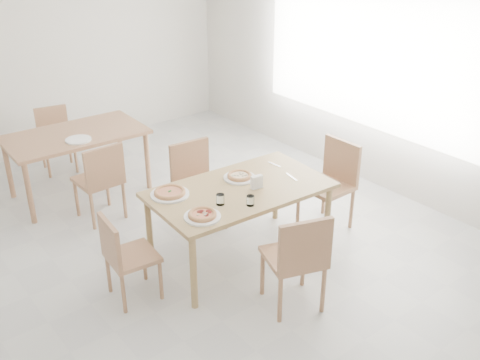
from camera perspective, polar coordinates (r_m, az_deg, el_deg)
room at (r=6.75m, az=12.76°, el=12.02°), size 7.28×7.00×7.00m
main_table at (r=5.16m, az=0.00°, el=-1.54°), size 1.69×1.02×0.75m
chair_south at (r=4.59m, az=5.92°, el=-7.67°), size 0.57×0.57×0.91m
chair_north at (r=5.84m, az=-4.54°, el=0.13°), size 0.48×0.48×0.90m
chair_west at (r=4.82m, az=-11.77°, el=-7.28°), size 0.43×0.43×0.80m
chair_east at (r=5.87m, az=9.39°, el=0.19°), size 0.47×0.47×0.93m
plate_margherita at (r=5.04m, az=-7.14°, el=-1.45°), size 0.35×0.35×0.02m
plate_mushroom at (r=5.30m, az=-0.05°, el=0.23°), size 0.30×0.30×0.02m
plate_pepperoni at (r=4.66m, az=-3.84°, el=-3.75°), size 0.31×0.31×0.02m
pizza_margherita at (r=5.03m, az=-7.15°, el=-1.23°), size 0.28×0.28×0.03m
pizza_mushroom at (r=5.29m, az=-0.05°, el=0.45°), size 0.29×0.29×0.03m
pizza_pepperoni at (r=4.65m, az=-3.85°, el=-3.50°), size 0.31×0.31×0.03m
tumbler_a at (r=4.82m, az=1.06°, el=-2.10°), size 0.07×0.07×0.09m
tumbler_b at (r=4.83m, az=-2.02°, el=-1.99°), size 0.07×0.07×0.10m
napkin_holder at (r=5.08m, az=1.71°, el=-0.28°), size 0.12×0.07×0.13m
fork_a at (r=5.60m, az=3.50°, el=1.59°), size 0.03×0.16×0.01m
fork_b at (r=5.35m, az=5.26°, el=0.31°), size 0.05×0.18×0.01m
second_table at (r=6.68m, az=-16.37°, el=3.93°), size 1.56×0.92×0.75m
chair_back_s at (r=6.06m, az=-13.94°, el=0.29°), size 0.45×0.45×0.88m
chair_back_n at (r=7.51m, az=-18.28°, el=4.44°), size 0.46×0.46×0.80m
plate_empty at (r=6.42m, az=-16.10°, el=3.95°), size 0.28×0.28×0.02m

